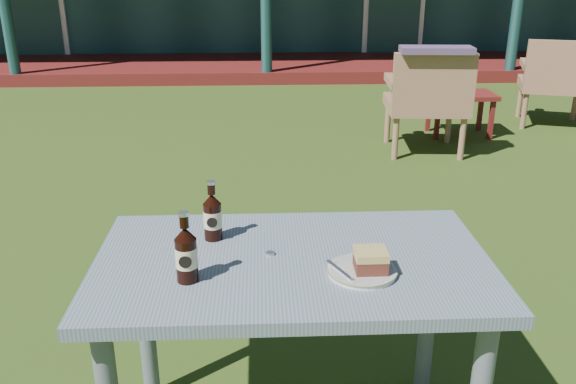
{
  "coord_description": "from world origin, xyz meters",
  "views": [
    {
      "loc": [
        -0.09,
        -3.25,
        1.58
      ],
      "look_at": [
        0.0,
        -1.3,
        0.82
      ],
      "focal_mm": 38.0,
      "sensor_mm": 36.0,
      "label": 1
    }
  ],
  "objects_px": {
    "cake_slice": "(371,260)",
    "armchair_right": "(556,78)",
    "cola_bottle_near": "(213,216)",
    "cola_bottle_far": "(186,254)",
    "plate": "(362,271)",
    "side_table": "(461,99)",
    "armchair_left": "(428,97)",
    "cafe_table": "(292,287)"
  },
  "relations": [
    {
      "from": "cake_slice",
      "to": "armchair_right",
      "type": "relative_size",
      "value": 0.11
    },
    {
      "from": "cake_slice",
      "to": "cola_bottle_near",
      "type": "relative_size",
      "value": 0.46
    },
    {
      "from": "cola_bottle_far",
      "to": "armchair_right",
      "type": "height_order",
      "value": "cola_bottle_far"
    },
    {
      "from": "cola_bottle_near",
      "to": "armchair_right",
      "type": "relative_size",
      "value": 0.23
    },
    {
      "from": "plate",
      "to": "armchair_right",
      "type": "xyz_separation_m",
      "value": [
        2.58,
        4.21,
        -0.25
      ]
    },
    {
      "from": "plate",
      "to": "side_table",
      "type": "bearing_deg",
      "value": 68.26
    },
    {
      "from": "armchair_right",
      "to": "side_table",
      "type": "bearing_deg",
      "value": -165.21
    },
    {
      "from": "cola_bottle_near",
      "to": "armchair_right",
      "type": "distance_m",
      "value": 4.99
    },
    {
      "from": "cola_bottle_near",
      "to": "armchair_right",
      "type": "xyz_separation_m",
      "value": [
        3.02,
        3.96,
        -0.32
      ]
    },
    {
      "from": "armchair_left",
      "to": "side_table",
      "type": "height_order",
      "value": "armchair_left"
    },
    {
      "from": "cola_bottle_near",
      "to": "cola_bottle_far",
      "type": "relative_size",
      "value": 0.95
    },
    {
      "from": "cafe_table",
      "to": "cola_bottle_near",
      "type": "bearing_deg",
      "value": 148.96
    },
    {
      "from": "side_table",
      "to": "cola_bottle_far",
      "type": "bearing_deg",
      "value": -117.6
    },
    {
      "from": "cola_bottle_near",
      "to": "side_table",
      "type": "xyz_separation_m",
      "value": [
        2.02,
        3.69,
        -0.46
      ]
    },
    {
      "from": "cola_bottle_far",
      "to": "plate",
      "type": "bearing_deg",
      "value": 2.1
    },
    {
      "from": "plate",
      "to": "armchair_left",
      "type": "distance_m",
      "value": 3.56
    },
    {
      "from": "cake_slice",
      "to": "armchair_right",
      "type": "bearing_deg",
      "value": 58.79
    },
    {
      "from": "cafe_table",
      "to": "cake_slice",
      "type": "height_order",
      "value": "cake_slice"
    },
    {
      "from": "cola_bottle_far",
      "to": "armchair_right",
      "type": "relative_size",
      "value": 0.25
    },
    {
      "from": "cake_slice",
      "to": "side_table",
      "type": "xyz_separation_m",
      "value": [
        1.55,
        3.95,
        -0.42
      ]
    },
    {
      "from": "armchair_left",
      "to": "side_table",
      "type": "xyz_separation_m",
      "value": [
        0.47,
        0.56,
        -0.15
      ]
    },
    {
      "from": "cake_slice",
      "to": "side_table",
      "type": "bearing_deg",
      "value": 68.56
    },
    {
      "from": "plate",
      "to": "cola_bottle_far",
      "type": "relative_size",
      "value": 0.97
    },
    {
      "from": "cafe_table",
      "to": "armchair_left",
      "type": "xyz_separation_m",
      "value": [
        1.3,
        3.28,
        -0.13
      ]
    },
    {
      "from": "cola_bottle_near",
      "to": "armchair_left",
      "type": "height_order",
      "value": "cola_bottle_near"
    },
    {
      "from": "cake_slice",
      "to": "side_table",
      "type": "distance_m",
      "value": 4.26
    },
    {
      "from": "armchair_left",
      "to": "armchair_right",
      "type": "relative_size",
      "value": 1.02
    },
    {
      "from": "side_table",
      "to": "armchair_right",
      "type": "bearing_deg",
      "value": 14.79
    },
    {
      "from": "cafe_table",
      "to": "cola_bottle_far",
      "type": "xyz_separation_m",
      "value": [
        -0.3,
        -0.12,
        0.19
      ]
    },
    {
      "from": "armchair_left",
      "to": "armchair_right",
      "type": "distance_m",
      "value": 1.69
    },
    {
      "from": "cola_bottle_far",
      "to": "side_table",
      "type": "height_order",
      "value": "cola_bottle_far"
    },
    {
      "from": "plate",
      "to": "cola_bottle_far",
      "type": "xyz_separation_m",
      "value": [
        -0.5,
        -0.02,
        0.08
      ]
    },
    {
      "from": "cafe_table",
      "to": "plate",
      "type": "xyz_separation_m",
      "value": [
        0.2,
        -0.1,
        0.11
      ]
    },
    {
      "from": "armchair_right",
      "to": "cake_slice",
      "type": "bearing_deg",
      "value": -121.21
    },
    {
      "from": "cola_bottle_far",
      "to": "armchair_left",
      "type": "relative_size",
      "value": 0.24
    },
    {
      "from": "plate",
      "to": "cola_bottle_near",
      "type": "xyz_separation_m",
      "value": [
        -0.44,
        0.25,
        0.07
      ]
    },
    {
      "from": "cafe_table",
      "to": "cake_slice",
      "type": "relative_size",
      "value": 13.04
    },
    {
      "from": "armchair_left",
      "to": "side_table",
      "type": "distance_m",
      "value": 0.75
    },
    {
      "from": "cola_bottle_near",
      "to": "armchair_left",
      "type": "xyz_separation_m",
      "value": [
        1.55,
        3.13,
        -0.31
      ]
    },
    {
      "from": "cake_slice",
      "to": "armchair_right",
      "type": "height_order",
      "value": "armchair_right"
    },
    {
      "from": "cafe_table",
      "to": "armchair_left",
      "type": "height_order",
      "value": "armchair_left"
    },
    {
      "from": "cafe_table",
      "to": "side_table",
      "type": "xyz_separation_m",
      "value": [
        1.77,
        3.84,
        -0.28
      ]
    }
  ]
}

